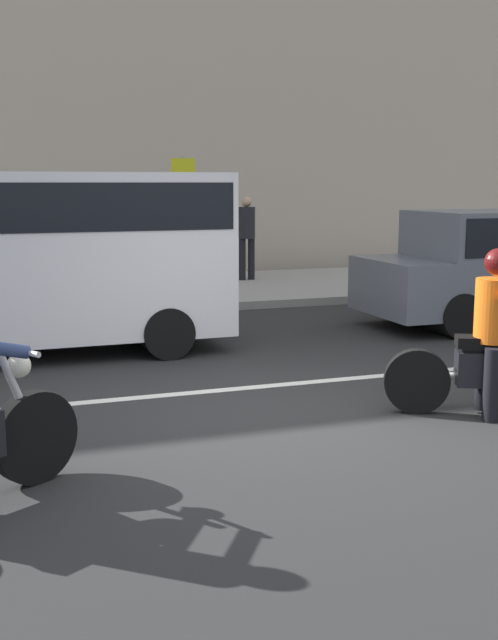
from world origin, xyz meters
TOP-DOWN VIEW (x-y plane):
  - ground_plane at (0.00, 0.00)m, footprint 80.00×80.00m
  - sidewalk_slab at (0.00, 8.00)m, footprint 40.00×4.40m
  - building_facade at (0.00, 11.40)m, footprint 40.00×1.40m
  - lane_marking_stripe at (0.59, 0.90)m, footprint 18.00×0.14m
  - parked_van_white at (-1.84, 3.42)m, footprint 4.65×1.96m
  - street_sign_post at (1.06, 7.27)m, footprint 0.44×0.08m
  - pedestrian_bystander at (2.78, 8.71)m, footprint 0.34×0.34m

SIDE VIEW (x-z plane):
  - ground_plane at x=0.00m, z-range 0.00..0.00m
  - lane_marking_stripe at x=0.59m, z-range 0.00..0.01m
  - sidewalk_slab at x=0.00m, z-range 0.00..0.14m
  - pedestrian_bystander at x=2.78m, z-range 0.28..1.99m
  - parked_van_white at x=-1.84m, z-range 0.18..2.44m
  - street_sign_post at x=1.06m, z-range 0.40..2.86m
  - building_facade at x=0.00m, z-range 0.00..11.35m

